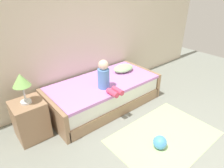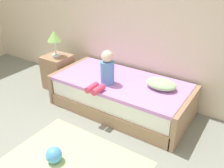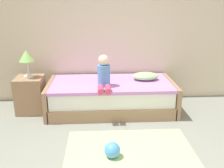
% 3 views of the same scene
% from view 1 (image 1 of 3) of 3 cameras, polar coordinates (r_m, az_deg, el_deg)
% --- Properties ---
extents(wall_rear, '(7.20, 0.10, 2.90)m').
position_cam_1_polar(wall_rear, '(3.62, -10.83, 17.02)').
color(wall_rear, beige).
rests_on(wall_rear, ground).
extents(bed, '(2.11, 1.00, 0.50)m').
position_cam_1_polar(bed, '(3.64, -2.52, -2.80)').
color(bed, '#997556').
rests_on(bed, ground).
extents(nightstand, '(0.44, 0.44, 0.60)m').
position_cam_1_polar(nightstand, '(3.15, -22.93, -9.66)').
color(nightstand, '#997556').
rests_on(nightstand, ground).
extents(table_lamp, '(0.24, 0.24, 0.45)m').
position_cam_1_polar(table_lamp, '(2.83, -25.28, 0.67)').
color(table_lamp, silver).
rests_on(table_lamp, nightstand).
extents(child_figure, '(0.20, 0.51, 0.50)m').
position_cam_1_polar(child_figure, '(3.20, -1.98, 1.91)').
color(child_figure, '#598CD1').
rests_on(child_figure, bed).
extents(pillow, '(0.44, 0.30, 0.13)m').
position_cam_1_polar(pillow, '(3.91, 3.38, 4.65)').
color(pillow, '#99CC8C').
rests_on(pillow, bed).
extents(toy_ball, '(0.20, 0.20, 0.20)m').
position_cam_1_polar(toy_ball, '(2.93, 13.97, -16.39)').
color(toy_ball, '#4C99E5').
rests_on(toy_ball, ground).
extents(area_rug, '(1.60, 1.10, 0.01)m').
position_cam_1_polar(area_rug, '(3.17, 15.11, -14.81)').
color(area_rug, '#B2D189').
rests_on(area_rug, ground).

